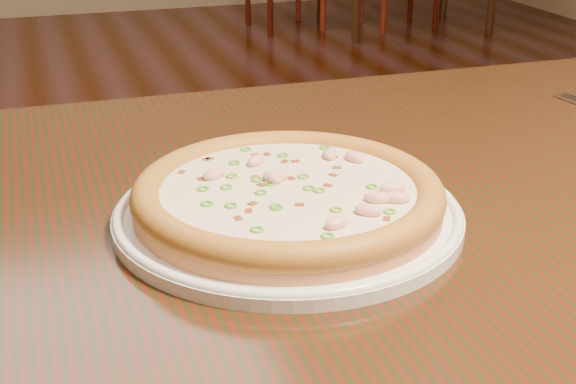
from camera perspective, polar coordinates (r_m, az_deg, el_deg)
name	(u,v)px	position (r m, az deg, el deg)	size (l,w,h in m)	color
hero_table	(379,270)	(0.88, 6.46, -5.52)	(1.20, 0.80, 0.75)	black
plate	(288,213)	(0.75, 0.00, -1.49)	(0.33, 0.33, 0.02)	white
pizza	(288,195)	(0.74, 0.02, -0.21)	(0.29, 0.29, 0.03)	#CB8147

